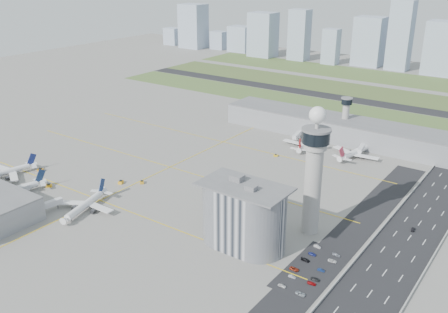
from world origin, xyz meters
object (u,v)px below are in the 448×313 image
Objects in this scene: airplane_near_a at (5,169)px; tug_4 at (276,155)px; car_lot_6 at (300,294)px; car_lot_11 at (336,255)px; car_lot_9 at (321,270)px; jet_bridge_near_2 at (38,210)px; airplane_near_c at (84,201)px; car_lot_10 at (332,261)px; car_lot_7 at (312,283)px; car_lot_0 at (282,286)px; airplane_far_b at (356,148)px; car_lot_4 at (312,254)px; car_lot_5 at (317,247)px; car_lot_2 at (294,269)px; jet_bridge_far_1 at (363,147)px; car_lot_1 at (292,277)px; car_lot_8 at (315,279)px; tug_2 at (121,182)px; secondary_tower at (346,115)px; car_hw_1 at (413,229)px; jet_bridge_far_0 at (300,134)px; tug_0 at (40,170)px; tug_1 at (49,185)px; car_lot_3 at (305,260)px; airplane_near_b at (11,187)px; airplane_far_a at (306,139)px; control_tower at (314,166)px; tug_3 at (142,182)px; admin_building at (244,216)px; jet_bridge_near_1 at (5,196)px; tug_5 at (317,158)px.

airplane_near_a is 176.02m from tug_4.
car_lot_11 is at bearing 1.25° from car_lot_6.
jet_bridge_near_2 is at bearing 100.26° from car_lot_9.
airplane_near_c is 10.02× the size of car_lot_10.
car_lot_0 is at bearing 125.37° from car_lot_7.
car_lot_9 is (40.12, -140.29, -5.27)m from airplane_far_b.
car_lot_4 is 7.33m from car_lot_5.
car_lot_0 is at bearing -172.16° from car_lot_2.
jet_bridge_far_1 is 4.25× the size of car_lot_1.
car_lot_4 is at bearing 25.45° from car_lot_8.
jet_bridge_near_2 reaches higher than tug_2.
secondary_tower is at bearing 24.71° from car_lot_11.
airplane_far_b is 10.59× the size of car_hw_1.
tug_0 is at bearing -44.14° from jet_bridge_far_0.
car_lot_5 is at bearing -136.87° from car_hw_1.
tug_0 reaches higher than car_lot_8.
car_hw_1 is at bearing -111.29° from tug_1.
tug_1 is 0.99× the size of car_lot_0.
tug_2 is (-10.45, 36.38, -4.63)m from airplane_near_c.
car_hw_1 is (30.59, 78.86, 0.05)m from car_lot_0.
car_lot_3 is 1.11× the size of car_lot_4.
car_lot_8 is at bearing 172.04° from car_lot_10.
airplane_near_c is 124.15m from car_lot_4.
airplane_near_b is 11.35× the size of car_lot_5.
jet_bridge_near_2 reaches higher than car_lot_3.
airplane_far_a reaches higher than tug_1.
control_tower reaches higher than jet_bridge_near_2.
tug_1 is 163.92m from car_lot_5.
tug_3 is 0.88× the size of car_lot_4.
airplane_near_c is (-88.78, -21.30, -9.63)m from admin_building.
airplane_near_a is at bearing 143.98° from airplane_far_b.
car_hw_1 is (62.39, -81.19, -5.16)m from airplane_far_b.
airplane_near_b is 220.81m from car_hw_1.
secondary_tower is at bearing 25.43° from car_lot_5.
admin_building is 12.73× the size of car_lot_9.
jet_bridge_far_0 is at bearing 23.32° from car_lot_0.
car_lot_9 is at bearing -178.84° from car_lot_11.
airplane_near_c is at bearing 92.31° from car_lot_6.
jet_bridge_near_1 is 3.76× the size of car_lot_4.
tug_4 is at bearing 28.37° from car_lot_7.
airplane_near_a is at bearing -126.82° from secondary_tower.
car_lot_4 is at bearing 19.48° from jet_bridge_far_0.
jet_bridge_far_1 is 175.46m from car_lot_0.
jet_bridge_near_2 is at bearing -142.62° from tug_5.
secondary_tower is 69.37m from tug_4.
jet_bridge_near_2 reaches higher than car_lot_9.
jet_bridge_near_2 is 194.46m from car_hw_1.
control_tower is at bearing 87.98° from tug_0.
car_lot_8 is (129.79, -29.02, -0.29)m from tug_3.
car_lot_7 is (78.55, -149.34, -5.01)m from airplane_far_a.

